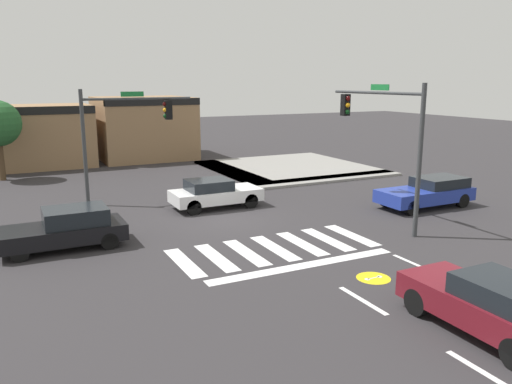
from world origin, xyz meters
TOP-DOWN VIEW (x-y plane):
  - ground_plane at (0.00, 0.00)m, footprint 120.00×120.00m
  - crosswalk_near at (-0.00, -4.50)m, footprint 7.31×2.99m
  - lane_markings at (1.11, -12.02)m, footprint 6.80×20.25m
  - bike_detector_marking at (1.31, -8.36)m, footprint 1.04×1.04m
  - curb_corner_northeast at (8.49, 9.42)m, footprint 10.00×10.60m
  - storefront_row at (-1.89, 19.05)m, footprint 14.91×6.86m
  - traffic_signal_northwest at (-3.01, 5.15)m, footprint 5.37×0.32m
  - traffic_signal_southeast at (5.46, -3.62)m, footprint 0.32×5.53m
  - car_blue at (9.43, -2.37)m, footprint 4.62×1.92m
  - car_white at (0.30, 1.97)m, footprint 4.16×1.84m
  - car_maroon at (1.43, -12.31)m, footprint 1.74×4.19m
  - car_black at (-6.62, -1.16)m, footprint 4.28×1.89m

SIDE VIEW (x-z plane):
  - ground_plane at x=0.00m, z-range 0.00..0.00m
  - bike_detector_marking at x=1.31m, z-range 0.00..0.01m
  - crosswalk_near at x=0.00m, z-range 0.00..0.01m
  - lane_markings at x=1.11m, z-range 0.00..0.01m
  - curb_corner_northeast at x=8.49m, z-range 0.00..0.15m
  - car_white at x=0.30m, z-range 0.02..1.38m
  - car_blue at x=9.43m, z-range 0.03..1.41m
  - car_black at x=-6.62m, z-range 0.01..1.44m
  - car_maroon at x=1.43m, z-range 0.01..1.48m
  - storefront_row at x=-1.89m, z-range -0.07..4.56m
  - traffic_signal_northwest at x=-3.01m, z-range 1.05..6.53m
  - traffic_signal_southeast at x=5.46m, z-range 1.15..6.93m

